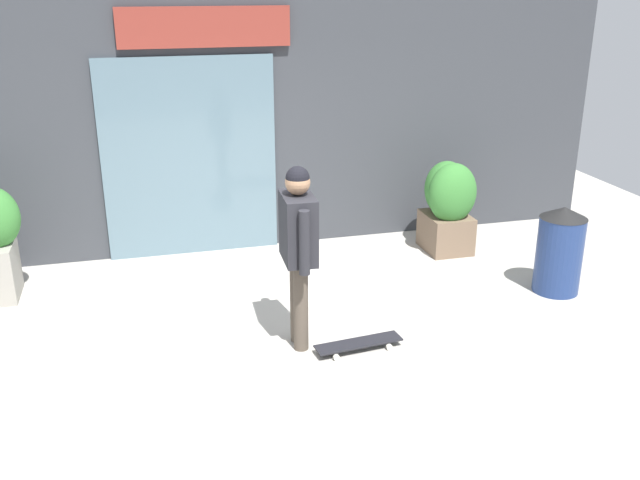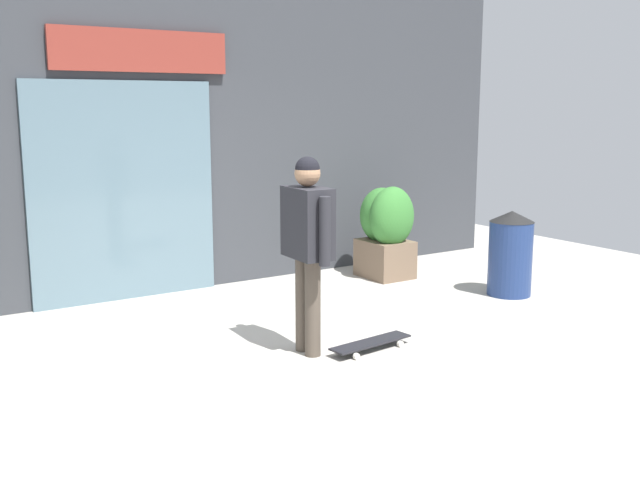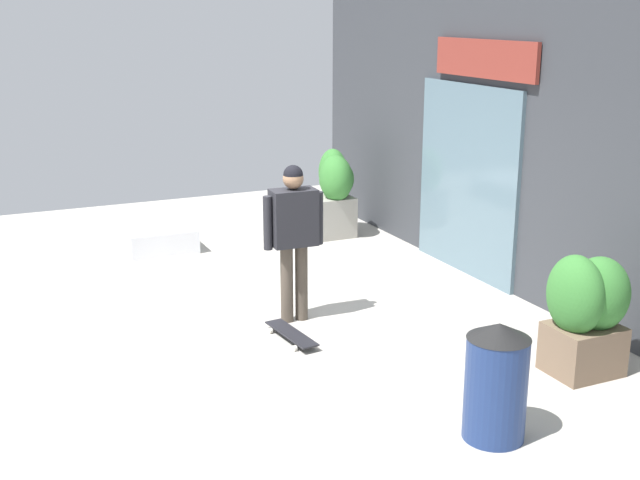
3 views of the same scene
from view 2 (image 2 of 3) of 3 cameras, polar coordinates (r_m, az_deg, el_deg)
ground_plane at (r=5.86m, az=1.48°, el=-9.95°), size 12.00×12.00×0.00m
building_facade at (r=8.28m, az=-11.23°, el=9.28°), size 8.90×0.31×3.85m
skateboarder at (r=6.00m, az=-0.96°, el=0.40°), size 0.28×0.64×1.63m
skateboard at (r=6.30m, az=3.93°, el=-7.91°), size 0.80×0.29×0.08m
planter_box_right at (r=8.80m, az=5.10°, el=0.94°), size 0.58×0.72×1.10m
trash_bin at (r=8.23m, az=14.44°, el=-0.97°), size 0.48×0.48×0.92m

